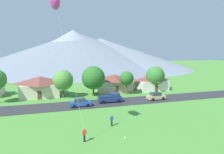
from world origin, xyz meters
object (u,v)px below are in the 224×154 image
house_leftmost (40,86)px  tree_left_of_center (127,78)px  watcher_person (112,120)px  soccer_ball (125,138)px  parked_car_blue_west_end (80,102)px  parked_car_tan_mid_west (156,96)px  kite_flyer_with_kite (56,4)px  house_left_center (151,82)px  house_rightmost (113,82)px  tree_center (63,80)px  tree_far_right (93,78)px  tree_near_right (155,76)px  pickup_truck_navy_west_side (111,98)px

house_leftmost → tree_left_of_center: tree_left_of_center is taller
watcher_person → soccer_ball: bearing=-84.3°
tree_left_of_center → house_leftmost: bearing=167.7°
parked_car_blue_west_end → parked_car_tan_mid_west: (17.48, 0.54, 0.00)m
watcher_person → kite_flyer_with_kite: bearing=-162.6°
house_left_center → soccer_ball: size_ratio=37.36×
tree_left_of_center → kite_flyer_with_kite: (-17.39, -21.91, 12.29)m
house_left_center → parked_car_tan_mid_west: size_ratio=2.10×
house_rightmost → kite_flyer_with_kite: bearing=-119.5°
house_rightmost → tree_center: tree_center is taller
house_leftmost → tree_far_right: 13.49m
house_leftmost → parked_car_blue_west_end: 15.20m
house_rightmost → tree_near_right: bearing=-19.6°
tree_near_right → pickup_truck_navy_west_side: size_ratio=1.34×
tree_center → soccer_ball: (6.49, -25.21, -4.17)m
parked_car_tan_mid_west → soccer_ball: parked_car_tan_mid_west is taller
tree_center → kite_flyer_with_kite: size_ratio=0.38×
tree_left_of_center → pickup_truck_navy_west_side: 9.58m
house_rightmost → parked_car_tan_mid_west: (6.30, -12.91, -1.55)m
tree_near_right → parked_car_blue_west_end: bearing=-156.9°
pickup_truck_navy_west_side → tree_near_right: bearing=27.5°
parked_car_blue_west_end → tree_center: bearing=107.6°
tree_left_of_center → soccer_ball: tree_left_of_center is taller
tree_left_of_center → tree_center: 15.98m
house_left_center → pickup_truck_navy_west_side: 18.58m
watcher_person → house_leftmost: bearing=115.4°
watcher_person → parked_car_tan_mid_west: bearing=40.3°
parked_car_blue_west_end → watcher_person: (3.17, -11.60, 0.01)m
pickup_truck_navy_west_side → soccer_ball: bearing=-100.2°
house_leftmost → house_left_center: house_leftmost is taller
house_left_center → kite_flyer_with_kite: (-26.49, -25.74, 14.22)m
house_left_center → house_rightmost: size_ratio=0.87×
tree_center → parked_car_tan_mid_west: bearing=-22.7°
house_rightmost → kite_flyer_with_kite: 34.47m
tree_far_right → parked_car_blue_west_end: 10.60m
tree_near_right → kite_flyer_with_kite: 37.45m
tree_left_of_center → tree_near_right: (9.18, 1.55, 0.21)m
house_leftmost → tree_far_right: tree_far_right is taller
house_left_center → watcher_person: size_ratio=5.35×
parked_car_tan_mid_west → kite_flyer_with_kite: (-21.79, -14.48, 15.62)m
tree_near_right → pickup_truck_navy_west_side: bearing=-152.5°
house_left_center → pickup_truck_navy_west_side: bearing=-146.1°
house_leftmost → parked_car_blue_west_end: size_ratio=2.30×
tree_far_right → tree_left_of_center: bearing=-5.9°
kite_flyer_with_kite → soccer_ball: size_ratio=73.91×
parked_car_tan_mid_west → watcher_person: size_ratio=2.55×
parked_car_blue_west_end → watcher_person: bearing=-74.7°
tree_far_right → house_rightmost: bearing=34.5°
house_left_center → kite_flyer_with_kite: size_ratio=0.51×
soccer_ball → house_leftmost: bearing=112.5°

